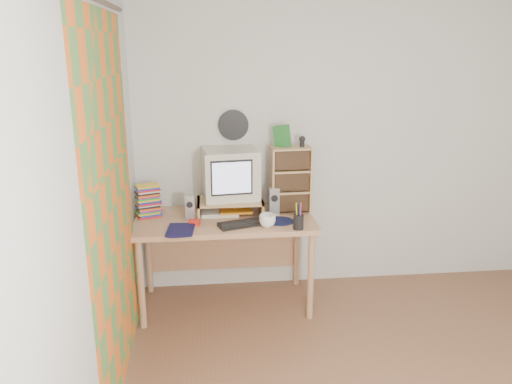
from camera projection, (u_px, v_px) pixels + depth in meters
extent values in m
plane|color=silver|center=(343.00, 144.00, 4.24)|extent=(3.50, 0.00, 3.50)
plane|color=silver|center=(86.00, 220.00, 2.39)|extent=(0.00, 3.50, 3.50)
plane|color=orange|center=(113.00, 208.00, 2.88)|extent=(0.00, 2.20, 2.20)
cylinder|color=black|center=(233.00, 125.00, 4.07)|extent=(0.25, 0.02, 0.25)
cube|color=tan|center=(225.00, 221.00, 3.92)|extent=(1.40, 0.70, 0.04)
cube|color=tan|center=(224.00, 246.00, 4.34)|extent=(1.33, 0.02, 0.41)
cylinder|color=tan|center=(141.00, 285.00, 3.69)|extent=(0.05, 0.05, 0.71)
cylinder|color=tan|center=(311.00, 276.00, 3.82)|extent=(0.05, 0.05, 0.71)
cylinder|color=tan|center=(149.00, 253.00, 4.24)|extent=(0.05, 0.05, 0.71)
cylinder|color=tan|center=(297.00, 247.00, 4.37)|extent=(0.05, 0.05, 0.71)
cube|color=tan|center=(199.00, 208.00, 3.98)|extent=(0.02, 0.30, 0.12)
cube|color=tan|center=(261.00, 206.00, 4.03)|extent=(0.02, 0.30, 0.12)
cube|color=tan|center=(230.00, 201.00, 3.99)|extent=(0.52, 0.30, 0.02)
cube|color=beige|center=(231.00, 174.00, 3.98)|extent=(0.46, 0.46, 0.40)
cube|color=#9D9DA1|center=(190.00, 207.00, 3.88)|extent=(0.08, 0.08, 0.20)
cube|color=#9D9DA1|center=(274.00, 201.00, 4.00)|extent=(0.09, 0.09, 0.22)
cube|color=black|center=(245.00, 223.00, 3.76)|extent=(0.43, 0.25, 0.03)
cube|color=tan|center=(290.00, 180.00, 4.02)|extent=(0.33, 0.19, 0.53)
imported|color=white|center=(267.00, 221.00, 3.72)|extent=(0.14, 0.14, 0.10)
imported|color=#11103A|center=(167.00, 229.00, 3.63)|extent=(0.25, 0.19, 0.05)
cylinder|color=black|center=(280.00, 221.00, 3.85)|extent=(0.27, 0.27, 0.00)
cube|color=red|center=(194.00, 222.00, 3.76)|extent=(0.09, 0.06, 0.04)
cube|color=#1C6222|center=(282.00, 136.00, 3.93)|extent=(0.13, 0.06, 0.17)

